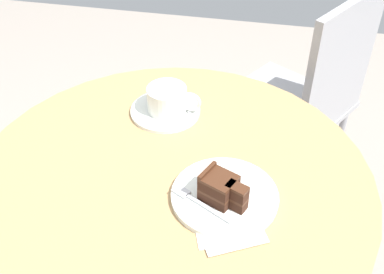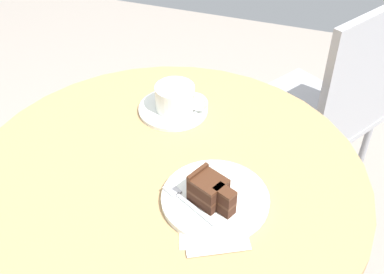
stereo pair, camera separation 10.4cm
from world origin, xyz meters
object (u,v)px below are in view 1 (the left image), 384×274
at_px(fork, 195,200).
at_px(saucer, 165,111).
at_px(teaspoon, 188,110).
at_px(napkin, 228,222).
at_px(coffee_cup, 168,99).
at_px(cake_plate, 225,196).
at_px(cake_slice, 221,189).
at_px(cafe_chair, 307,97).

bearing_deg(fork, saucer, -36.74).
bearing_deg(teaspoon, napkin, -3.24).
relative_size(coffee_cup, teaspoon, 1.42).
height_order(teaspoon, fork, fork).
distance_m(cake_plate, cake_slice, 0.04).
bearing_deg(coffee_cup, napkin, -58.76).
bearing_deg(coffee_cup, cafe_chair, 49.25).
relative_size(coffee_cup, cake_plate, 0.60).
distance_m(teaspoon, cake_slice, 0.30).
height_order(coffee_cup, cafe_chair, cafe_chair).
xyz_separation_m(coffee_cup, cafe_chair, (0.35, 0.41, -0.23)).
height_order(cake_plate, napkin, cake_plate).
bearing_deg(cake_slice, saucer, 123.43).
height_order(teaspoon, cake_slice, cake_slice).
xyz_separation_m(coffee_cup, napkin, (0.19, -0.31, -0.04)).
xyz_separation_m(teaspoon, fork, (0.07, -0.29, 0.00)).
height_order(saucer, cake_plate, cake_plate).
bearing_deg(cake_plate, cake_slice, -111.72).
bearing_deg(teaspoon, cafe_chair, 115.57).
height_order(coffee_cup, cake_plate, coffee_cup).
relative_size(saucer, coffee_cup, 1.31).
bearing_deg(cake_plate, coffee_cup, 124.77).
distance_m(saucer, napkin, 0.37).
bearing_deg(cafe_chair, cake_plate, 16.94).
bearing_deg(cafe_chair, teaspoon, -4.97).
bearing_deg(napkin, saucer, 122.24).
relative_size(cake_plate, napkin, 1.22).
xyz_separation_m(napkin, cafe_chair, (0.16, 0.73, -0.19)).
distance_m(cake_slice, cafe_chair, 0.74).
xyz_separation_m(fork, napkin, (0.07, -0.03, -0.01)).
bearing_deg(coffee_cup, cake_slice, -57.71).
xyz_separation_m(teaspoon, napkin, (0.14, -0.32, -0.01)).
distance_m(napkin, cafe_chair, 0.77).
bearing_deg(napkin, teaspoon, 114.25).
relative_size(saucer, cake_slice, 1.69).
height_order(fork, napkin, fork).
relative_size(cake_plate, cake_slice, 2.13).
distance_m(cake_slice, napkin, 0.06).
bearing_deg(fork, teaspoon, -46.78).
relative_size(saucer, cake_plate, 0.79).
xyz_separation_m(teaspoon, cafe_chair, (0.31, 0.41, -0.20)).
bearing_deg(saucer, cake_plate, -54.09).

